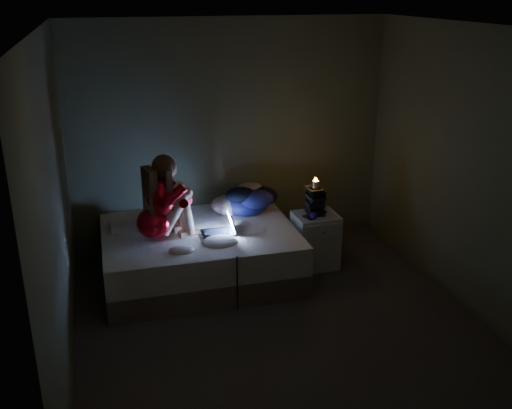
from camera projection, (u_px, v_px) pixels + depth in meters
name	position (u px, v px, depth m)	size (l,w,h in m)	color
floor	(280.00, 325.00, 5.29)	(3.60, 3.80, 0.02)	black
ceiling	(284.00, 26.00, 4.37)	(3.60, 3.80, 0.02)	silver
wall_back	(231.00, 136.00, 6.56)	(3.60, 0.02, 2.60)	#555D44
wall_front	(390.00, 302.00, 3.11)	(3.60, 0.02, 2.60)	#555D44
wall_left	(54.00, 210.00, 4.39)	(0.02, 3.80, 2.60)	#555D44
wall_right	(471.00, 173.00, 5.28)	(0.02, 3.80, 2.60)	#555D44
bed	(200.00, 254.00, 6.06)	(1.96, 1.47, 0.54)	beige
pillow	(132.00, 221.00, 6.02)	(0.44, 0.31, 0.13)	white
woman	(153.00, 199.00, 5.59)	(0.53, 0.35, 0.86)	maroon
laptop	(218.00, 223.00, 5.84)	(0.34, 0.24, 0.24)	black
clothes_pile	(246.00, 198.00, 6.37)	(0.55, 0.44, 0.33)	navy
nightstand	(315.00, 240.00, 6.31)	(0.45, 0.40, 0.60)	silver
book_stack	(315.00, 200.00, 6.17)	(0.19, 0.25, 0.30)	black
candle	(316.00, 183.00, 6.10)	(0.07, 0.07, 0.08)	beige
phone	(309.00, 217.00, 6.11)	(0.07, 0.14, 0.01)	black
blue_orb	(313.00, 216.00, 6.07)	(0.08, 0.08, 0.08)	navy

